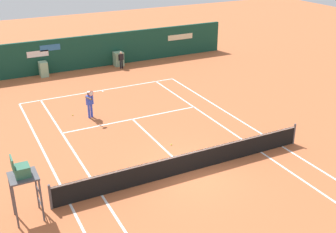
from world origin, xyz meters
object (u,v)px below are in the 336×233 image
Objects in this scene: ball_kid_left_post at (121,59)px; tennis_ball_by_sideline at (73,115)px; umpire_chair at (23,176)px; player_on_baseline at (90,102)px; tennis_ball_near_service_line at (171,145)px.

tennis_ball_by_sideline is (-5.83, -7.26, -0.73)m from ball_kid_left_post.
player_on_baseline is at bearing 148.20° from umpire_chair.
ball_kid_left_post is at bearing 51.24° from tennis_ball_by_sideline.
tennis_ball_by_sideline is at bearing 119.85° from tennis_ball_near_service_line.
tennis_ball_near_service_line is (2.51, -5.10, -0.92)m from player_on_baseline.
umpire_chair reaches higher than tennis_ball_by_sideline.
ball_kid_left_post is at bearing 148.17° from umpire_chair.
ball_kid_left_post is at bearing 79.32° from tennis_ball_near_service_line.
player_on_baseline is (4.86, 7.83, -0.83)m from umpire_chair.
umpire_chair reaches higher than player_on_baseline.
tennis_ball_by_sideline is at bearing 45.78° from ball_kid_left_post.
umpire_chair is at bearing -115.03° from tennis_ball_by_sideline.
tennis_ball_by_sideline is (4.01, 8.59, -1.75)m from umpire_chair.
ball_kid_left_post reaches higher than tennis_ball_by_sideline.
umpire_chair is 38.34× the size of tennis_ball_by_sideline.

